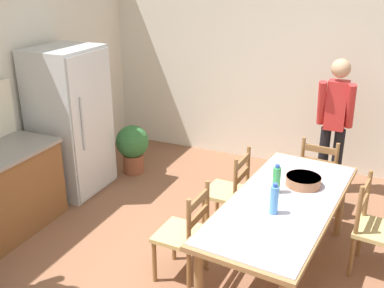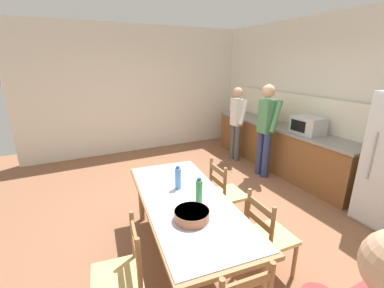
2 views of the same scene
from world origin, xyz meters
name	(u,v)px [view 1 (image 1 of 2)]	position (x,y,z in m)	size (l,w,h in m)	color
wall_right	(290,61)	(3.26, 0.00, 1.45)	(0.12, 5.20, 2.90)	silver
refrigerator	(70,121)	(1.36, 2.19, 0.89)	(0.81, 0.73, 1.77)	silver
dining_table	(283,208)	(0.69, -0.57, 0.68)	(2.11, 1.05, 0.76)	olive
bottle_near_centre	(274,200)	(0.44, -0.54, 0.88)	(0.07, 0.07, 0.27)	#4C8ED6
bottle_off_centre	(276,180)	(0.80, -0.47, 0.88)	(0.07, 0.07, 0.27)	green
serving_bowl	(303,180)	(1.04, -0.67, 0.81)	(0.32, 0.32, 0.09)	#9E6642
chair_side_far_right	(229,192)	(1.22, 0.10, 0.44)	(0.44, 0.42, 0.91)	olive
chair_side_near_right	(375,229)	(1.08, -1.33, 0.44)	(0.47, 0.45, 0.91)	olive
chair_head_end	(320,176)	(1.99, -0.70, 0.44)	(0.44, 0.45, 0.91)	olive
chair_side_far_left	(185,234)	(0.31, 0.19, 0.44)	(0.44, 0.42, 0.91)	olive
person_by_table	(335,120)	(2.55, -0.73, 0.93)	(0.29, 0.42, 1.66)	black
potted_plant	(133,146)	(2.04, 1.76, 0.39)	(0.44, 0.44, 0.67)	brown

